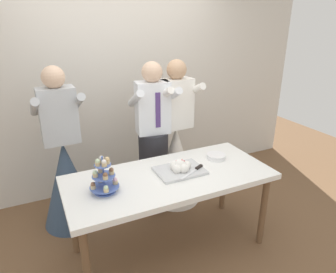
{
  "coord_description": "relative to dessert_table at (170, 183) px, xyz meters",
  "views": [
    {
      "loc": [
        -1.01,
        -2.09,
        2.05
      ],
      "look_at": [
        0.05,
        0.15,
        1.07
      ],
      "focal_mm": 32.36,
      "sensor_mm": 36.0,
      "label": 1
    }
  ],
  "objects": [
    {
      "name": "ground_plane",
      "position": [
        0.0,
        0.0,
        -0.7
      ],
      "size": [
        8.0,
        8.0,
        0.0
      ],
      "primitive_type": "plane",
      "color": "brown"
    },
    {
      "name": "rear_wall",
      "position": [
        0.0,
        1.43,
        0.75
      ],
      "size": [
        5.2,
        0.1,
        2.9
      ],
      "primitive_type": "cube",
      "color": "beige",
      "rests_on": "ground_plane"
    },
    {
      "name": "dessert_table",
      "position": [
        0.0,
        0.0,
        0.0
      ],
      "size": [
        1.8,
        0.8,
        0.78
      ],
      "color": "white",
      "rests_on": "ground_plane"
    },
    {
      "name": "cupcake_stand",
      "position": [
        -0.58,
        -0.02,
        0.2
      ],
      "size": [
        0.23,
        0.23,
        0.31
      ],
      "color": "#4C66B2",
      "rests_on": "dessert_table"
    },
    {
      "name": "main_cake_tray",
      "position": [
        0.11,
        0.02,
        0.11
      ],
      "size": [
        0.42,
        0.33,
        0.12
      ],
      "color": "silver",
      "rests_on": "dessert_table"
    },
    {
      "name": "plate_stack",
      "position": [
        0.55,
        0.11,
        0.1
      ],
      "size": [
        0.19,
        0.19,
        0.04
      ],
      "color": "white",
      "rests_on": "dessert_table"
    },
    {
      "name": "person_groom",
      "position": [
        0.13,
        0.68,
        0.05
      ],
      "size": [
        0.51,
        0.54,
        1.66
      ],
      "color": "#232328",
      "rests_on": "ground_plane"
    },
    {
      "name": "person_bride",
      "position": [
        0.42,
        0.72,
        -0.12
      ],
      "size": [
        0.56,
        0.56,
        1.66
      ],
      "color": "white",
      "rests_on": "ground_plane"
    },
    {
      "name": "person_guest",
      "position": [
        -0.78,
        0.81,
        -0.12
      ],
      "size": [
        0.56,
        0.56,
        1.66
      ],
      "color": "#334760",
      "rests_on": "ground_plane"
    }
  ]
}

